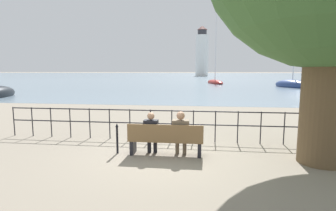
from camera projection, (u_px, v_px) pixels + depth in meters
name	position (u px, v px, depth m)	size (l,w,h in m)	color
ground_plane	(166.00, 155.00, 7.36)	(1000.00, 1000.00, 0.00)	gray
harbor_water	(200.00, 75.00, 165.13)	(600.00, 300.00, 0.01)	slate
park_bench	(165.00, 140.00, 7.24)	(2.08, 0.45, 0.90)	brown
seated_person_left	(151.00, 131.00, 7.34)	(0.39, 0.35, 1.20)	black
seated_person_right	(181.00, 131.00, 7.23)	(0.46, 0.35, 1.24)	brown
promenade_railing	(172.00, 120.00, 8.76)	(11.58, 0.04, 1.05)	black
closed_umbrella	(117.00, 137.00, 7.43)	(0.09, 0.09, 0.88)	black
sailboat_0	(292.00, 85.00, 37.44)	(4.69, 7.05, 8.81)	navy
sailboat_2	(215.00, 82.00, 48.73)	(3.56, 8.36, 12.63)	maroon
harbor_lighthouse	(202.00, 53.00, 120.65)	(5.79, 5.79, 22.74)	white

